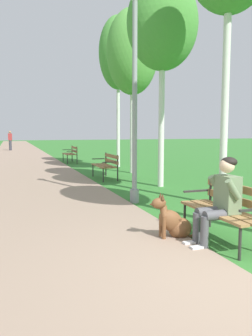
# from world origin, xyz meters

# --- Properties ---
(paved_path) EXTENTS (3.48, 60.00, 0.04)m
(paved_path) POSITION_xyz_m (-1.86, 24.00, 0.02)
(paved_path) COLOR gray
(paved_path) RESTS_ON ground
(park_bench_near) EXTENTS (0.55, 1.50, 0.85)m
(park_bench_near) POSITION_xyz_m (0.37, 1.08, 0.51)
(park_bench_near) COLOR olive
(park_bench_near) RESTS_ON ground
(park_bench_mid) EXTENTS (0.55, 1.50, 0.85)m
(park_bench_mid) POSITION_xyz_m (0.47, 7.83, 0.51)
(park_bench_mid) COLOR olive
(park_bench_mid) RESTS_ON ground
(park_bench_far) EXTENTS (0.55, 1.50, 0.85)m
(park_bench_far) POSITION_xyz_m (0.37, 14.11, 0.51)
(park_bench_far) COLOR olive
(park_bench_far) RESTS_ON ground
(person_seated_on_near_bench) EXTENTS (0.74, 0.49, 1.25)m
(person_seated_on_near_bench) POSITION_xyz_m (0.16, 0.94, 0.68)
(person_seated_on_near_bench) COLOR #4C4C51
(person_seated_on_near_bench) RESTS_ON ground
(dog_brown) EXTENTS (0.83, 0.31, 0.71)m
(dog_brown) POSITION_xyz_m (-0.33, 1.39, 0.26)
(dog_brown) COLOR brown
(dog_brown) RESTS_ON ground
(lamp_post_near) EXTENTS (0.24, 0.24, 4.66)m
(lamp_post_near) POSITION_xyz_m (0.03, 3.98, 2.41)
(lamp_post_near) COLOR gray
(lamp_post_near) RESTS_ON ground
(birch_tree_third) EXTENTS (2.02, 1.78, 5.87)m
(birch_tree_third) POSITION_xyz_m (1.53, 5.77, 4.55)
(birch_tree_third) COLOR silver
(birch_tree_third) RESTS_ON ground
(birch_tree_fourth) EXTENTS (1.95, 1.84, 6.14)m
(birch_tree_fourth) POSITION_xyz_m (1.86, 9.04, 4.53)
(birch_tree_fourth) COLOR silver
(birch_tree_fourth) RESTS_ON ground
(birch_tree_fifth) EXTENTS (1.69, 1.69, 6.63)m
(birch_tree_fifth) POSITION_xyz_m (2.04, 11.33, 5.01)
(birch_tree_fifth) COLOR silver
(birch_tree_fifth) RESTS_ON ground
(pedestrian_distant) EXTENTS (0.32, 0.22, 1.65)m
(pedestrian_distant) POSITION_xyz_m (-2.56, 26.18, 0.84)
(pedestrian_distant) COLOR #383842
(pedestrian_distant) RESTS_ON ground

